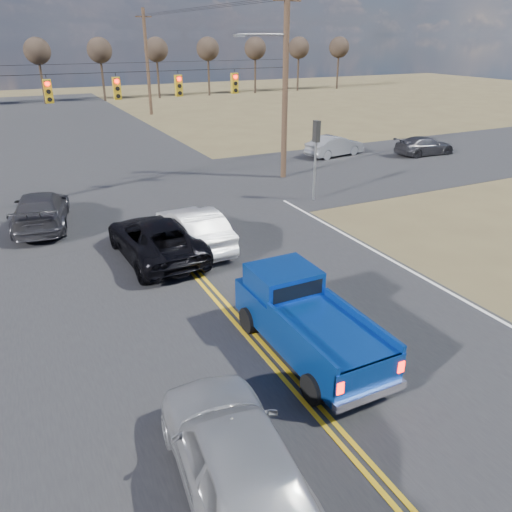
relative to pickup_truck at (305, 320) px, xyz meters
name	(u,v)px	position (x,y,z in m)	size (l,w,h in m)	color
ground	(328,424)	(-0.95, -2.57, -0.92)	(160.00, 160.00, 0.00)	brown
road_main	(179,255)	(-0.95, 7.43, -0.92)	(14.00, 120.00, 0.02)	#28282B
road_cross	(129,198)	(-0.95, 15.43, -0.92)	(120.00, 12.00, 0.02)	#28282B
signal_gantry	(129,94)	(-0.45, 15.22, 4.14)	(19.60, 4.83, 10.00)	#473323
utility_poles	(122,92)	(-0.95, 14.43, 4.31)	(19.60, 58.32, 10.00)	#473323
treeline	(84,69)	(-0.95, 24.40, 4.78)	(87.00, 117.80, 7.40)	#33261C
pickup_truck	(305,320)	(0.00, 0.00, 0.00)	(2.04, 5.06, 1.90)	black
silver_suv	(237,459)	(-3.42, -3.32, -0.07)	(2.00, 4.98, 1.70)	#9C9EA4
black_suv	(155,238)	(-1.75, 7.57, -0.17)	(2.50, 5.43, 1.51)	black
white_car_queue	(194,228)	(-0.15, 7.89, -0.15)	(1.63, 4.68, 1.54)	white
dgrey_car_queue	(41,210)	(-5.22, 12.93, -0.17)	(2.11, 5.19, 1.51)	#343338
cross_car_east_near	(335,146)	(13.88, 18.75, -0.23)	(4.20, 1.46, 1.38)	gray
cross_car_east_far	(425,146)	(19.64, 16.29, -0.30)	(4.31, 1.75, 1.25)	#323136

